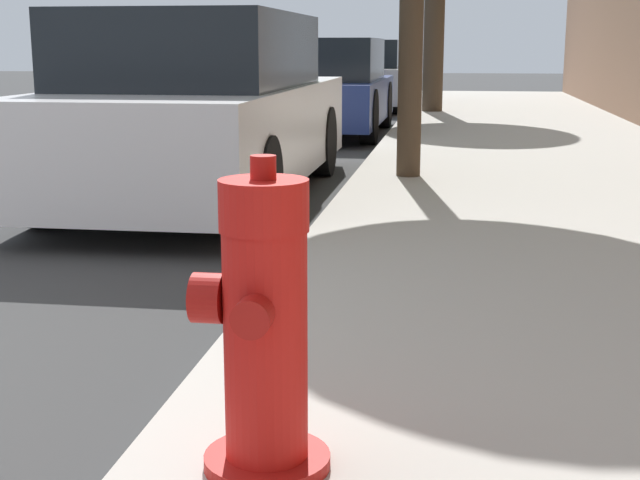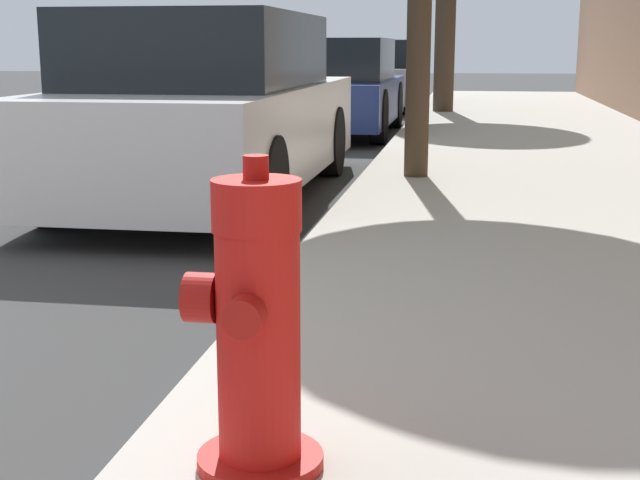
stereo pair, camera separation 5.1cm
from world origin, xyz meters
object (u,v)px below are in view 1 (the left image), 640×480
Objects in this scene: parked_car_near at (204,111)px; parked_car_mid at (324,88)px; parked_car_far at (361,76)px; fire_hydrant at (264,331)px.

parked_car_mid is at bearing 88.11° from parked_car_near.
parked_car_mid is 5.35m from parked_car_far.
fire_hydrant is 0.21× the size of parked_car_far.
parked_car_near is 5.48m from parked_car_mid.
parked_car_far reaches higher than fire_hydrant.
parked_car_near reaches higher than parked_car_mid.
parked_car_far is at bearing 90.59° from parked_car_mid.
parked_car_near is 1.13× the size of parked_car_far.
parked_car_near is 1.16× the size of parked_car_mid.
fire_hydrant is 5.20m from parked_car_near.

